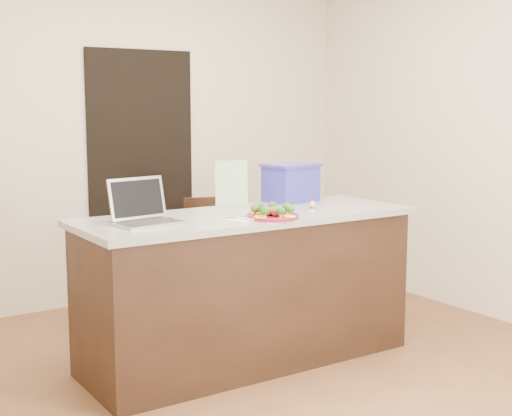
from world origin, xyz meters
TOP-DOWN VIEW (x-y plane):
  - ground at (0.00, 0.00)m, footprint 4.00×4.00m
  - room_shell at (0.00, 0.00)m, footprint 4.00×4.00m
  - doorway at (0.10, 1.98)m, footprint 0.90×0.02m
  - island at (0.00, 0.25)m, footprint 2.06×0.76m
  - plate at (0.02, 0.01)m, footprint 0.30×0.30m
  - meatballs at (0.03, 0.01)m, footprint 0.12×0.12m
  - broccoli at (0.02, 0.01)m, footprint 0.25×0.25m
  - pepper_rings at (0.02, 0.01)m, footprint 0.29×0.29m
  - napkin at (-0.15, 0.06)m, footprint 0.17×0.17m
  - fork at (-0.17, 0.07)m, footprint 0.06×0.16m
  - knife at (-0.12, 0.04)m, footprint 0.03×0.18m
  - yogurt_bottle at (0.39, 0.11)m, footprint 0.03×0.03m
  - laptop at (-0.67, 0.27)m, footprint 0.38×0.32m
  - leaflet at (0.07, 0.54)m, footprint 0.21×0.13m
  - blue_box at (0.54, 0.54)m, footprint 0.39×0.31m
  - chair at (0.30, 1.12)m, footprint 0.48×0.49m

SIDE VIEW (x-z plane):
  - ground at x=0.00m, z-range 0.00..0.00m
  - island at x=0.00m, z-range 0.00..0.92m
  - chair at x=0.30m, z-range 0.06..0.95m
  - napkin at x=-0.15m, z-range 0.92..0.93m
  - fork at x=-0.17m, z-range 0.93..0.93m
  - knife at x=-0.12m, z-range 0.93..0.93m
  - plate at x=0.02m, z-range 0.92..0.94m
  - pepper_rings at x=0.02m, z-range 0.94..0.95m
  - yogurt_bottle at x=0.39m, z-range 0.91..0.98m
  - meatballs at x=0.03m, z-range 0.94..0.98m
  - broccoli at x=0.02m, z-range 0.96..1.00m
  - laptop at x=-0.67m, z-range 0.86..1.11m
  - doorway at x=0.10m, z-range 0.00..2.00m
  - blue_box at x=0.54m, z-range 0.92..1.18m
  - leaflet at x=0.07m, z-range 0.92..1.21m
  - room_shell at x=0.00m, z-range -0.38..3.62m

